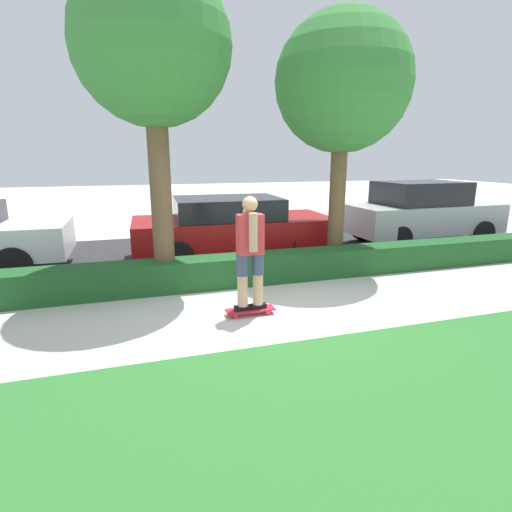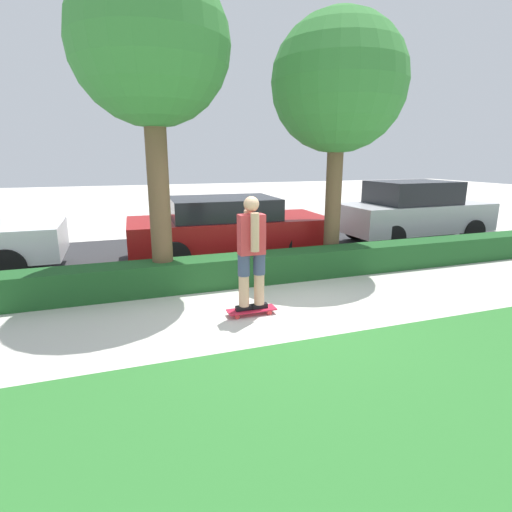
% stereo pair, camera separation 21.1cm
% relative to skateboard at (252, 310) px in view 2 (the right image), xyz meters
% --- Properties ---
extents(ground_plane, '(60.00, 60.00, 0.00)m').
position_rel_skateboard_xyz_m(ground_plane, '(0.42, -0.06, -0.07)').
color(ground_plane, beige).
extents(grass_lawn_strip, '(18.51, 4.00, 0.01)m').
position_rel_skateboard_xyz_m(grass_lawn_strip, '(0.42, -3.06, -0.07)').
color(grass_lawn_strip, '#2D702D').
rests_on(grass_lawn_strip, ground_plane).
extents(street_asphalt, '(18.51, 5.00, 0.01)m').
position_rel_skateboard_xyz_m(street_asphalt, '(0.42, 4.14, -0.07)').
color(street_asphalt, '#2D2D30').
rests_on(street_asphalt, ground_plane).
extents(hedge_row, '(18.51, 0.60, 0.55)m').
position_rel_skateboard_xyz_m(hedge_row, '(0.42, 1.54, 0.20)').
color(hedge_row, '#1E5123').
rests_on(hedge_row, ground_plane).
extents(skateboard, '(0.75, 0.24, 0.09)m').
position_rel_skateboard_xyz_m(skateboard, '(0.00, 0.00, 0.00)').
color(skateboard, red).
rests_on(skateboard, ground_plane).
extents(skater_person, '(0.50, 0.44, 1.71)m').
position_rel_skateboard_xyz_m(skater_person, '(0.00, 0.00, 0.93)').
color(skater_person, black).
rests_on(skater_person, skateboard).
extents(tree_near, '(2.54, 2.54, 5.34)m').
position_rel_skateboard_xyz_m(tree_near, '(-1.13, 1.62, 3.94)').
color(tree_near, brown).
rests_on(tree_near, ground_plane).
extents(tree_mid, '(2.68, 2.68, 5.09)m').
position_rel_skateboard_xyz_m(tree_mid, '(2.49, 2.03, 3.64)').
color(tree_mid, brown).
rests_on(tree_mid, ground_plane).
extents(parked_car_middle, '(4.65, 2.12, 1.43)m').
position_rel_skateboard_xyz_m(parked_car_middle, '(0.59, 3.54, 0.69)').
color(parked_car_middle, maroon).
rests_on(parked_car_middle, ground_plane).
extents(parked_car_rear, '(4.26, 1.89, 1.70)m').
position_rel_skateboard_xyz_m(parked_car_rear, '(5.95, 3.61, 0.80)').
color(parked_car_rear, '#B7B7BC').
rests_on(parked_car_rear, ground_plane).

